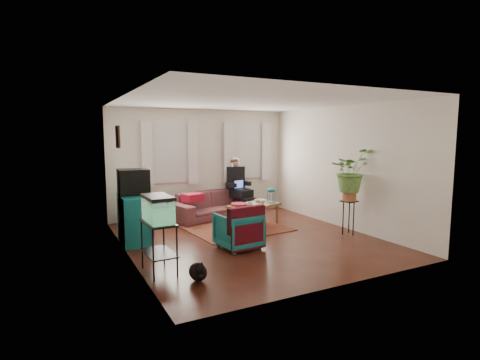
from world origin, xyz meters
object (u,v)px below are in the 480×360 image
side_table (139,211)px  armchair (238,229)px  plant_stand (349,218)px  sofa (214,200)px  aquarium_stand (159,248)px  dresser (134,219)px  coffee_table (254,215)px

side_table → armchair: 2.68m
plant_stand → armchair: bearing=175.4°
side_table → armchair: armchair is taller
sofa → side_table: size_ratio=3.22×
side_table → armchair: bearing=-63.2°
side_table → aquarium_stand: bearing=-96.8°
side_table → dresser: size_ratio=0.68×
armchair → plant_stand: bearing=169.3°
armchair → coffee_table: armchair is taller
side_table → armchair: size_ratio=0.96×
sofa → armchair: sofa is taller
aquarium_stand → dresser: bearing=87.6°
side_table → sofa: bearing=1.6°
side_table → plant_stand: bearing=-35.8°
armchair → plant_stand: 2.39m
armchair → side_table: bearing=-69.3°
sofa → armchair: size_ratio=3.10×
coffee_table → aquarium_stand: bearing=-163.8°
sofa → coffee_table: 1.25m
side_table → dresser: (-0.34, -1.18, 0.11)m
aquarium_stand → armchair: size_ratio=1.08×
sofa → dresser: bearing=-165.2°
coffee_table → plant_stand: 2.00m
aquarium_stand → coffee_table: 3.19m
plant_stand → dresser: bearing=160.3°
side_table → plant_stand: (3.59, -2.58, 0.01)m
armchair → plant_stand: (2.38, -0.19, -0.01)m
dresser → aquarium_stand: dresser is taller
sofa → dresser: (-2.13, -1.23, 0.02)m
side_table → armchair: (1.21, -2.39, 0.01)m
sofa → armchair: 2.51m
sofa → dresser: size_ratio=2.20×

